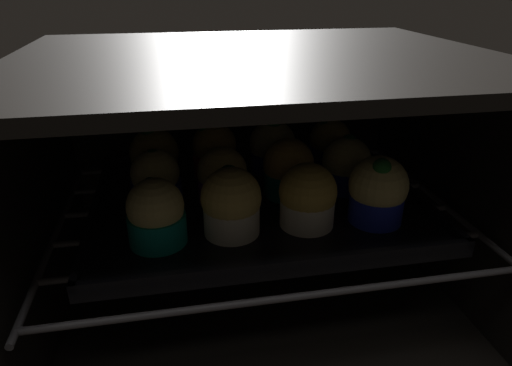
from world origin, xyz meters
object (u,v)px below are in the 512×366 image
at_px(muffin_row0_col0, 156,214).
at_px(muffin_row0_col2, 308,198).
at_px(muffin_row0_col3, 378,191).
at_px(muffin_row2_col2, 272,148).
at_px(muffin_row1_col0, 156,180).
at_px(muffin_row2_col1, 214,151).
at_px(muffin_row1_col3, 346,166).
at_px(baking_tray, 256,200).
at_px(muffin_row2_col3, 329,145).
at_px(muffin_row0_col1, 231,203).
at_px(muffin_row1_col1, 222,177).
at_px(muffin_row1_col2, 288,169).
at_px(muffin_row2_col0, 155,156).

bearing_deg(muffin_row0_col0, muffin_row0_col2, 2.20).
xyz_separation_m(muffin_row0_col3, muffin_row2_col2, (-0.09, 0.19, -0.00)).
height_order(muffin_row1_col0, muffin_row2_col1, muffin_row2_col1).
bearing_deg(muffin_row1_col3, muffin_row2_col1, 154.25).
height_order(baking_tray, muffin_row2_col1, muffin_row2_col1).
xyz_separation_m(muffin_row0_col0, muffin_row0_col3, (0.27, 0.00, 0.00)).
bearing_deg(muffin_row1_col3, muffin_row0_col3, -87.86).
relative_size(muffin_row1_col3, muffin_row2_col2, 0.92).
height_order(muffin_row2_col1, muffin_row2_col3, muffin_row2_col1).
bearing_deg(baking_tray, muffin_row0_col1, -117.86).
xyz_separation_m(muffin_row2_col1, muffin_row2_col3, (0.19, -0.00, -0.00)).
relative_size(muffin_row0_col1, muffin_row0_col3, 0.93).
distance_m(muffin_row0_col3, muffin_row1_col1, 0.21).
bearing_deg(muffin_row0_col3, muffin_row1_col0, 160.95).
distance_m(muffin_row0_col3, muffin_row1_col2, 0.13).
bearing_deg(muffin_row2_col2, muffin_row1_col2, -88.07).
relative_size(muffin_row0_col3, muffin_row1_col1, 1.16).
xyz_separation_m(baking_tray, muffin_row0_col0, (-0.14, -0.10, 0.04)).
relative_size(muffin_row0_col2, muffin_row2_col2, 0.92).
distance_m(muffin_row1_col1, muffin_row2_col1, 0.09).
bearing_deg(muffin_row0_col1, muffin_row1_col2, 43.89).
distance_m(muffin_row0_col1, muffin_row2_col3, 0.26).
bearing_deg(baking_tray, muffin_row0_col3, -34.38).
bearing_deg(muffin_row0_col2, muffin_row0_col1, -179.09).
bearing_deg(muffin_row1_col0, muffin_row0_col0, -89.18).
xyz_separation_m(muffin_row1_col0, muffin_row1_col3, (0.27, 0.00, -0.00)).
bearing_deg(muffin_row1_col1, muffin_row2_col2, 45.71).
bearing_deg(muffin_row0_col2, muffin_row1_col1, 138.50).
bearing_deg(muffin_row0_col0, muffin_row1_col2, 27.71).
bearing_deg(muffin_row2_col0, muffin_row2_col3, -0.09).
distance_m(muffin_row1_col0, muffin_row1_col1, 0.09).
bearing_deg(muffin_row1_col1, muffin_row1_col2, 2.28).
height_order(muffin_row0_col2, muffin_row2_col0, muffin_row2_col0).
bearing_deg(muffin_row0_col2, muffin_row2_col0, 136.62).
xyz_separation_m(muffin_row1_col2, muffin_row1_col3, (0.09, 0.00, -0.00)).
xyz_separation_m(muffin_row0_col0, muffin_row2_col0, (-0.00, 0.19, 0.00)).
height_order(muffin_row0_col0, muffin_row1_col0, same).
relative_size(muffin_row0_col2, muffin_row2_col0, 0.95).
bearing_deg(muffin_row1_col0, muffin_row0_col1, -45.01).
distance_m(muffin_row2_col0, muffin_row2_col1, 0.09).
xyz_separation_m(baking_tray, muffin_row1_col0, (-0.14, 0.00, 0.04)).
bearing_deg(muffin_row1_col3, muffin_row2_col0, 162.33).
bearing_deg(baking_tray, muffin_row2_col1, 118.01).
bearing_deg(muffin_row1_col1, muffin_row0_col2, -41.50).
distance_m(muffin_row0_col1, muffin_row2_col0, 0.20).
bearing_deg(muffin_row1_col0, baking_tray, -0.27).
bearing_deg(muffin_row1_col1, muffin_row0_col1, -89.79).
bearing_deg(muffin_row1_col3, baking_tray, -178.67).
distance_m(muffin_row1_col3, muffin_row2_col2, 0.13).
xyz_separation_m(muffin_row1_col1, muffin_row2_col0, (-0.09, 0.09, 0.00)).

